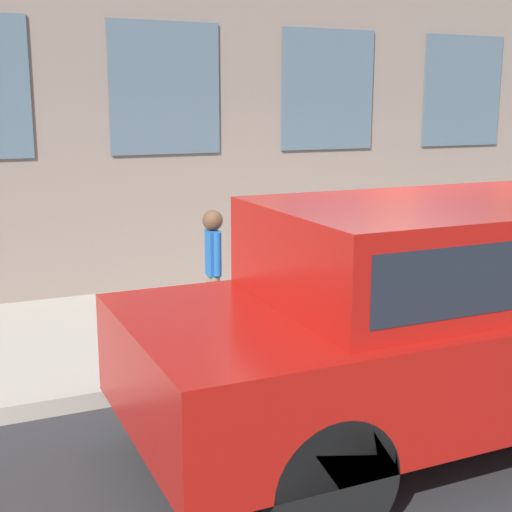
# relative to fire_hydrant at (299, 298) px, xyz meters

# --- Properties ---
(ground_plane) EXTENTS (80.00, 80.00, 0.00)m
(ground_plane) POSITION_rel_fire_hydrant_xyz_m (-0.60, -0.55, -0.53)
(ground_plane) COLOR #2D2D30
(sidewalk) EXTENTS (3.03, 60.00, 0.14)m
(sidewalk) POSITION_rel_fire_hydrant_xyz_m (0.92, -0.55, -0.46)
(sidewalk) COLOR #A8A093
(sidewalk) RESTS_ON ground_plane
(fire_hydrant) EXTENTS (0.27, 0.40, 0.76)m
(fire_hydrant) POSITION_rel_fire_hydrant_xyz_m (0.00, 0.00, 0.00)
(fire_hydrant) COLOR red
(fire_hydrant) RESTS_ON sidewalk
(person) EXTENTS (0.30, 0.20, 1.25)m
(person) POSITION_rel_fire_hydrant_xyz_m (0.41, 0.74, 0.37)
(person) COLOR #726651
(person) RESTS_ON sidewalk
(parked_truck_red_near) EXTENTS (1.91, 4.59, 1.75)m
(parked_truck_red_near) POSITION_rel_fire_hydrant_xyz_m (-2.07, -0.14, 0.48)
(parked_truck_red_near) COLOR black
(parked_truck_red_near) RESTS_ON ground_plane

